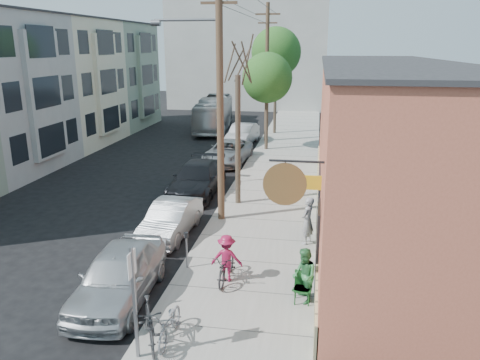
% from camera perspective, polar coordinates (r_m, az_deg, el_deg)
% --- Properties ---
extents(ground, '(120.00, 120.00, 0.00)m').
position_cam_1_polar(ground, '(17.27, -13.01, -9.07)').
color(ground, black).
extents(sidewalk, '(4.50, 58.00, 0.15)m').
position_cam_1_polar(sidewalk, '(26.44, 4.66, 0.39)').
color(sidewalk, '#99978D').
rests_on(sidewalk, ground).
extents(cafe_building, '(6.60, 20.20, 6.61)m').
position_cam_1_polar(cafe_building, '(19.95, 17.08, 4.06)').
color(cafe_building, '#B65C43').
rests_on(cafe_building, ground).
extents(apartment_row, '(6.30, 32.00, 9.00)m').
position_cam_1_polar(apartment_row, '(33.77, -23.49, 10.21)').
color(apartment_row, gray).
rests_on(apartment_row, ground).
extents(end_cap_building, '(18.00, 8.00, 12.00)m').
position_cam_1_polar(end_cap_building, '(56.99, 1.09, 14.92)').
color(end_cap_building, '#A5A5A0').
rests_on(end_cap_building, ground).
extents(sign_post, '(0.07, 0.45, 2.80)m').
position_cam_1_polar(sign_post, '(11.16, -12.81, -13.27)').
color(sign_post, slate).
rests_on(sign_post, sidewalk).
extents(parking_meter_near, '(0.14, 0.14, 1.24)m').
position_cam_1_polar(parking_meter_near, '(15.49, -6.54, -7.77)').
color(parking_meter_near, slate).
rests_on(parking_meter_near, sidewalk).
extents(parking_meter_far, '(0.14, 0.14, 1.24)m').
position_cam_1_polar(parking_meter_far, '(24.94, -0.18, 1.63)').
color(parking_meter_far, slate).
rests_on(parking_meter_far, sidewalk).
extents(utility_pole_near, '(3.57, 0.28, 10.00)m').
position_cam_1_polar(utility_pole_near, '(18.74, -2.64, 10.54)').
color(utility_pole_near, '#503A28').
rests_on(utility_pole_near, sidewalk).
extents(utility_pole_far, '(1.80, 0.28, 10.00)m').
position_cam_1_polar(utility_pole_far, '(35.52, 3.30, 13.08)').
color(utility_pole_far, '#503A28').
rests_on(utility_pole_far, sidewalk).
extents(tree_bare, '(0.24, 0.24, 5.83)m').
position_cam_1_polar(tree_bare, '(21.10, -0.26, 4.76)').
color(tree_bare, '#44392C').
rests_on(tree_bare, sidewalk).
extents(tree_leafy_mid, '(3.42, 3.42, 6.64)m').
position_cam_1_polar(tree_leafy_mid, '(32.55, 3.33, 12.31)').
color(tree_leafy_mid, '#44392C').
rests_on(tree_leafy_mid, sidewalk).
extents(tree_leafy_far, '(3.98, 3.98, 8.50)m').
position_cam_1_polar(tree_leafy_far, '(38.81, 4.42, 15.24)').
color(tree_leafy_far, '#44392C').
rests_on(tree_leafy_far, sidewalk).
extents(patio_chair_a, '(0.51, 0.51, 0.88)m').
position_cam_1_polar(patio_chair_a, '(13.74, 7.59, -12.94)').
color(patio_chair_a, '#113E17').
rests_on(patio_chair_a, sidewalk).
extents(patio_chair_b, '(0.62, 0.62, 0.88)m').
position_cam_1_polar(patio_chair_b, '(13.74, 7.59, -12.94)').
color(patio_chair_b, '#113E17').
rests_on(patio_chair_b, sidewalk).
extents(patron_grey, '(0.64, 0.77, 1.79)m').
position_cam_1_polar(patron_grey, '(17.36, 8.23, -4.91)').
color(patron_grey, gray).
rests_on(patron_grey, sidewalk).
extents(patron_green, '(0.81, 0.93, 1.61)m').
position_cam_1_polar(patron_green, '(13.62, 7.83, -11.48)').
color(patron_green, '#307942').
rests_on(patron_green, sidewalk).
extents(cyclist, '(0.99, 0.58, 1.51)m').
position_cam_1_polar(cyclist, '(14.63, -1.64, -9.49)').
color(cyclist, maroon).
rests_on(cyclist, sidewalk).
extents(cyclist_bike, '(0.71, 1.83, 0.95)m').
position_cam_1_polar(cyclist_bike, '(14.75, -1.63, -10.48)').
color(cyclist_bike, black).
rests_on(cyclist_bike, sidewalk).
extents(parked_bike_a, '(1.29, 1.93, 1.13)m').
position_cam_1_polar(parked_bike_a, '(12.10, -10.97, -16.79)').
color(parked_bike_a, black).
rests_on(parked_bike_a, sidewalk).
extents(parked_bike_b, '(0.61, 1.70, 0.89)m').
position_cam_1_polar(parked_bike_b, '(12.24, -8.54, -16.92)').
color(parked_bike_b, slate).
rests_on(parked_bike_b, sidewalk).
extents(car_0, '(2.11, 4.76, 1.59)m').
position_cam_1_polar(car_0, '(14.31, -14.56, -11.15)').
color(car_0, '#B0B4B8').
rests_on(car_0, ground).
extents(car_1, '(1.63, 4.18, 1.36)m').
position_cam_1_polar(car_1, '(18.53, -8.45, -4.76)').
color(car_1, '#A8ACB0').
rests_on(car_1, ground).
extents(car_2, '(2.19, 5.37, 1.56)m').
position_cam_1_polar(car_2, '(23.53, -5.25, 0.16)').
color(car_2, black).
rests_on(car_2, ground).
extents(car_3, '(2.71, 5.28, 1.43)m').
position_cam_1_polar(car_3, '(29.62, -1.48, 3.43)').
color(car_3, '#929599').
rests_on(car_3, ground).
extents(car_4, '(2.04, 4.79, 1.54)m').
position_cam_1_polar(car_4, '(35.27, 0.31, 5.59)').
color(car_4, gray).
rests_on(car_4, ground).
extents(bus, '(3.36, 10.34, 2.83)m').
position_cam_1_polar(bus, '(41.60, -3.18, 8.09)').
color(bus, silver).
rests_on(bus, ground).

